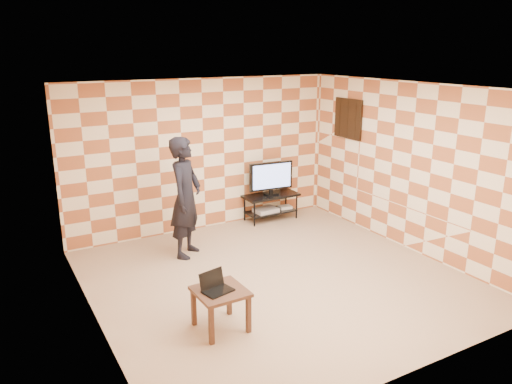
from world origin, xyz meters
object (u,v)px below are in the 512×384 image
tv_stand (271,201)px  tv (271,177)px  side_table (220,297)px  person (186,197)px

tv_stand → tv: bearing=-84.5°
tv → tv_stand: bearing=95.5°
side_table → person: person is taller
tv → side_table: 3.98m
tv → person: size_ratio=0.46×
side_table → person: size_ratio=0.31×
tv → side_table: bearing=-129.7°
tv_stand → person: person is taller
side_table → person: bearing=77.7°
tv_stand → person: 2.26m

